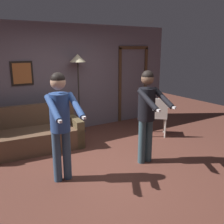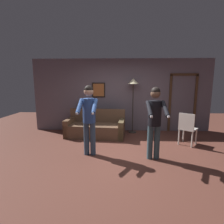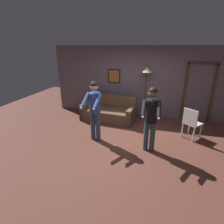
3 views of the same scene
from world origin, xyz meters
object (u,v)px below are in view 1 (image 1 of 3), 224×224
object	(u,v)px
couch	(34,136)
torchiere_lamp	(78,66)
person_standing_left	(60,118)
dining_chair_distant	(158,115)
person_standing_right	(147,109)

from	to	relation	value
couch	torchiere_lamp	bearing A→B (deg)	20.77
person_standing_left	dining_chair_distant	world-z (taller)	person_standing_left
person_standing_right	dining_chair_distant	size ratio (longest dim) A/B	1.80
couch	person_standing_right	xyz separation A→B (m)	(1.57, -1.71, 0.73)
torchiere_lamp	dining_chair_distant	size ratio (longest dim) A/B	2.04
person_standing_right	dining_chair_distant	distance (m)	1.54
couch	torchiere_lamp	xyz separation A→B (m)	(1.26, 0.48, 1.35)
couch	torchiere_lamp	distance (m)	1.91
torchiere_lamp	person_standing_left	xyz separation A→B (m)	(-1.21, -2.00, -0.60)
couch	person_standing_right	world-z (taller)	person_standing_right
torchiere_lamp	dining_chair_distant	distance (m)	2.19
person_standing_right	torchiere_lamp	bearing A→B (deg)	98.15
dining_chair_distant	person_standing_right	bearing A→B (deg)	-139.98
torchiere_lamp	person_standing_left	size ratio (longest dim) A/B	1.11
person_standing_right	couch	bearing A→B (deg)	132.62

